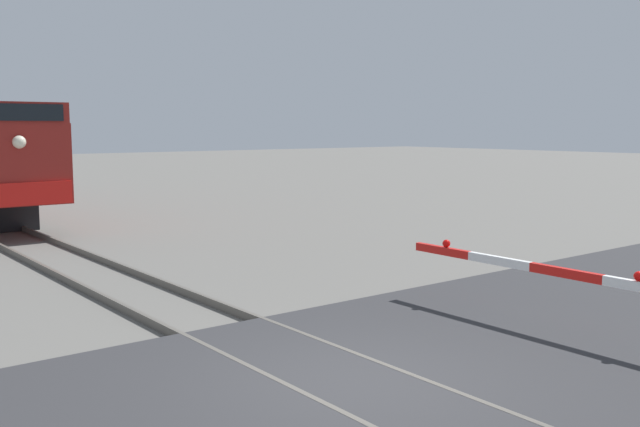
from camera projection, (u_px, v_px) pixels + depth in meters
name	position (u px, v px, depth m)	size (l,w,h in m)	color
ground_plane	(355.00, 393.00, 8.67)	(160.00, 160.00, 0.00)	#605E59
rail_track_left	(308.00, 401.00, 8.23)	(0.08, 80.00, 0.15)	#59544C
rail_track_right	(398.00, 375.00, 9.10)	(0.08, 80.00, 0.15)	#59544C
road_surface	(355.00, 387.00, 8.67)	(36.00, 6.34, 0.15)	#2D2D30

